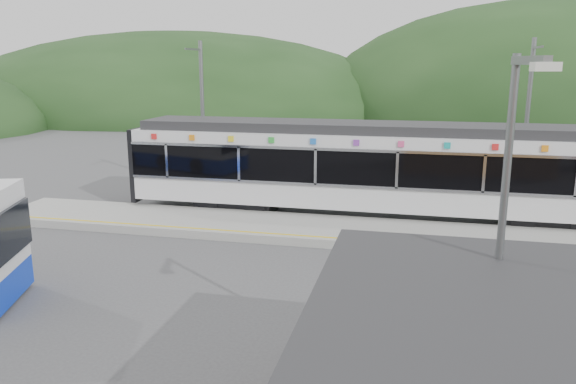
# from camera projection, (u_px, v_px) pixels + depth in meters

# --- Properties ---
(ground) EXTENTS (120.00, 120.00, 0.00)m
(ground) POSITION_uv_depth(u_px,v_px,m) (319.00, 267.00, 16.96)
(ground) COLOR #4C4C4F
(ground) RESTS_ON ground
(hills) EXTENTS (146.00, 149.00, 26.00)m
(hills) POSITION_uv_depth(u_px,v_px,m) (510.00, 230.00, 20.63)
(hills) COLOR #1E3D19
(hills) RESTS_ON ground
(platform) EXTENTS (26.00, 3.20, 0.30)m
(platform) POSITION_uv_depth(u_px,v_px,m) (335.00, 231.00, 20.06)
(platform) COLOR #9E9E99
(platform) RESTS_ON ground
(yellow_line) EXTENTS (26.00, 0.10, 0.01)m
(yellow_line) POSITION_uv_depth(u_px,v_px,m) (330.00, 237.00, 18.79)
(yellow_line) COLOR yellow
(yellow_line) RESTS_ON platform
(train) EXTENTS (20.44, 3.01, 3.74)m
(train) POSITION_uv_depth(u_px,v_px,m) (386.00, 167.00, 21.85)
(train) COLOR black
(train) RESTS_ON ground
(catenary_mast_west) EXTENTS (0.18, 1.80, 7.00)m
(catenary_mast_west) POSITION_uv_depth(u_px,v_px,m) (202.00, 116.00, 25.81)
(catenary_mast_west) COLOR slate
(catenary_mast_west) RESTS_ON ground
(catenary_mast_east) EXTENTS (0.18, 1.80, 7.00)m
(catenary_mast_east) POSITION_uv_depth(u_px,v_px,m) (527.00, 123.00, 22.74)
(catenary_mast_east) COLOR slate
(catenary_mast_east) RESTS_ON ground
(lamp_post) EXTENTS (0.38, 1.11, 6.14)m
(lamp_post) POSITION_uv_depth(u_px,v_px,m) (504.00, 221.00, 8.53)
(lamp_post) COLOR slate
(lamp_post) RESTS_ON ground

